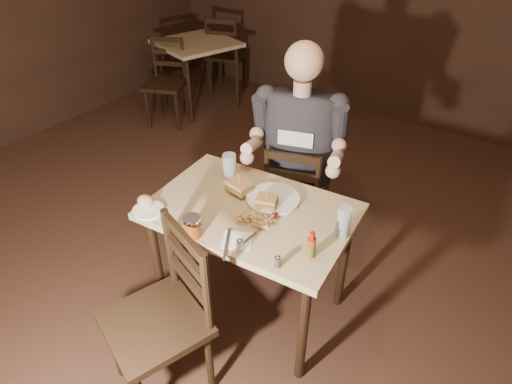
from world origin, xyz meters
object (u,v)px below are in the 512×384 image
Objects in this scene: diner at (298,130)px; glass_left at (229,166)px; glass_right at (344,222)px; bg_chair_far at (227,55)px; main_table at (251,222)px; bg_table at (197,49)px; syrup_dispenser at (192,227)px; chair_far at (296,196)px; chair_near at (155,323)px; bg_chair_near at (165,84)px; hot_sauce at (311,244)px; side_plate at (148,211)px; dinner_plate at (273,199)px.

diner is 7.09× the size of glass_left.
bg_chair_far is at bearing 136.42° from glass_right.
glass_left reaches higher than main_table.
bg_table is 3.46m from glass_right.
bg_table is 8.82× the size of syrup_dispenser.
glass_left reaches higher than syrup_dispenser.
glass_left is (-0.28, 0.19, 0.17)m from main_table.
glass_right is at bearing -36.97° from bg_table.
bg_chair_far reaches higher than main_table.
chair_far is 3.01m from bg_chair_far.
bg_table is at bearing 143.03° from glass_right.
bg_table is at bearing -52.36° from chair_far.
chair_near reaches higher than bg_chair_near.
hot_sauce is at bearing -17.20° from main_table.
hot_sauce is at bearing -103.81° from glass_right.
glass_right reaches higher than glass_left.
chair_far is at bearing 90.00° from diner.
syrup_dispenser is at bearing -107.77° from main_table.
glass_right is 1.15× the size of hot_sauce.
main_table is 1.19× the size of bg_chair_far.
diner is 1.01m from side_plate.
diner reaches higher than chair_far.
bg_chair_near is at bearing -90.00° from bg_table.
dinner_plate is at bearing -41.13° from bg_table.
chair_near is at bearing -70.67° from bg_chair_near.
glass_left is at bearing -135.62° from diner.
diner is at bearing 96.25° from main_table.
glass_left is (-0.20, -0.46, 0.41)m from chair_far.
dinner_plate is at bearing 174.33° from glass_right.
chair_far is at bearing -48.16° from bg_chair_near.
diner is 0.76m from glass_right.
side_plate is (-0.35, -0.98, 0.34)m from chair_far.
diner is 6.50× the size of side_plate.
bg_chair_near reaches higher than side_plate.
chair_far is 1.09m from side_plate.
bg_chair_far reaches higher than glass_left.
main_table is at bearing -114.36° from dinner_plate.
bg_table is 3.11m from side_plate.
chair_far is at bearing 109.69° from chair_near.
bg_chair_far is at bearing 142.53° from chair_near.
bg_chair_near is (-2.19, 2.30, -0.03)m from chair_near.
glass_right is at bearing 10.06° from main_table.
dinner_plate is 1.79× the size of side_plate.
main_table is 0.55m from side_plate.
syrup_dispenser reaches higher than side_plate.
chair_far is 0.84× the size of diner.
main_table is 0.70m from chair_far.
chair_near is (0.00, -1.33, 0.04)m from chair_far.
chair_far reaches higher than dinner_plate.
bg_chair_far is at bearing -60.99° from chair_far.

